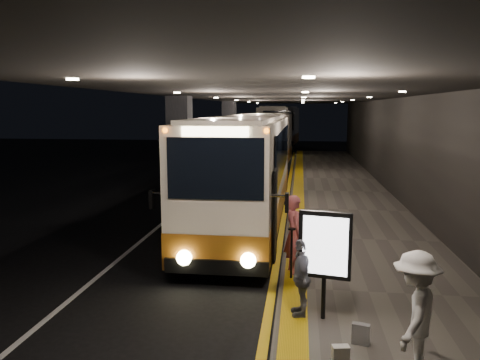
# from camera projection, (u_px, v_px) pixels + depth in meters

# --- Properties ---
(ground) EXTENTS (90.00, 90.00, 0.00)m
(ground) POSITION_uv_depth(u_px,v_px,m) (197.00, 247.00, 13.47)
(ground) COLOR black
(lane_line_white) EXTENTS (0.12, 50.00, 0.01)m
(lane_line_white) POSITION_uv_depth(u_px,v_px,m) (180.00, 209.00, 18.60)
(lane_line_white) COLOR silver
(lane_line_white) RESTS_ON ground
(kerb_stripe_yellow) EXTENTS (0.18, 50.00, 0.01)m
(kerb_stripe_yellow) POSITION_uv_depth(u_px,v_px,m) (285.00, 212.00, 18.07)
(kerb_stripe_yellow) COLOR gold
(kerb_stripe_yellow) RESTS_ON ground
(sidewalk) EXTENTS (4.50, 50.00, 0.15)m
(sidewalk) POSITION_uv_depth(u_px,v_px,m) (348.00, 212.00, 17.75)
(sidewalk) COLOR #514C44
(sidewalk) RESTS_ON ground
(tactile_strip) EXTENTS (0.50, 50.00, 0.01)m
(tactile_strip) POSITION_uv_depth(u_px,v_px,m) (298.00, 208.00, 17.98)
(tactile_strip) COLOR gold
(tactile_strip) RESTS_ON sidewalk
(terminal_wall) EXTENTS (0.10, 50.00, 6.00)m
(terminal_wall) POSITION_uv_depth(u_px,v_px,m) (414.00, 135.00, 17.03)
(terminal_wall) COLOR black
(terminal_wall) RESTS_ON ground
(support_columns) EXTENTS (0.80, 24.80, 4.40)m
(support_columns) POSITION_uv_depth(u_px,v_px,m) (180.00, 156.00, 17.25)
(support_columns) COLOR black
(support_columns) RESTS_ON ground
(canopy) EXTENTS (9.00, 50.00, 0.40)m
(canopy) POSITION_uv_depth(u_px,v_px,m) (291.00, 91.00, 17.36)
(canopy) COLOR black
(canopy) RESTS_ON support_columns
(coach_main) EXTENTS (2.46, 11.55, 3.59)m
(coach_main) POSITION_uv_depth(u_px,v_px,m) (246.00, 176.00, 15.58)
(coach_main) COLOR beige
(coach_main) RESTS_ON ground
(coach_second) EXTENTS (2.81, 11.43, 3.56)m
(coach_second) POSITION_uv_depth(u_px,v_px,m) (267.00, 145.00, 29.15)
(coach_second) COLOR beige
(coach_second) RESTS_ON ground
(coach_third) EXTENTS (3.54, 13.00, 4.04)m
(coach_third) POSITION_uv_depth(u_px,v_px,m) (280.00, 130.00, 45.27)
(coach_third) COLOR beige
(coach_third) RESTS_ON ground
(passenger_boarding) EXTENTS (0.65, 0.79, 1.84)m
(passenger_boarding) POSITION_uv_depth(u_px,v_px,m) (294.00, 234.00, 10.78)
(passenger_boarding) COLOR #D96569
(passenger_boarding) RESTS_ON sidewalk
(passenger_waiting_white) EXTENTS (0.95, 1.29, 1.81)m
(passenger_waiting_white) POSITION_uv_depth(u_px,v_px,m) (415.00, 313.00, 6.69)
(passenger_waiting_white) COLOR silver
(passenger_waiting_white) RESTS_ON sidewalk
(passenger_waiting_grey) EXTENTS (0.54, 0.91, 1.47)m
(passenger_waiting_grey) POSITION_uv_depth(u_px,v_px,m) (301.00, 277.00, 8.58)
(passenger_waiting_grey) COLOR #4F4F54
(passenger_waiting_grey) RESTS_ON sidewalk
(bag_polka) EXTENTS (0.31, 0.20, 0.35)m
(bag_polka) POSITION_uv_depth(u_px,v_px,m) (361.00, 334.00, 7.59)
(bag_polka) COLOR black
(bag_polka) RESTS_ON sidewalk
(bag_plain) EXTENTS (0.27, 0.19, 0.31)m
(bag_plain) POSITION_uv_depth(u_px,v_px,m) (341.00, 356.00, 6.95)
(bag_plain) COLOR silver
(bag_plain) RESTS_ON sidewalk
(info_sign) EXTENTS (0.94, 0.30, 2.00)m
(info_sign) POSITION_uv_depth(u_px,v_px,m) (325.00, 247.00, 8.34)
(info_sign) COLOR black
(info_sign) RESTS_ON sidewalk
(stanchion_post) EXTENTS (0.05, 0.05, 1.15)m
(stanchion_post) POSITION_uv_depth(u_px,v_px,m) (291.00, 254.00, 10.47)
(stanchion_post) COLOR black
(stanchion_post) RESTS_ON sidewalk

